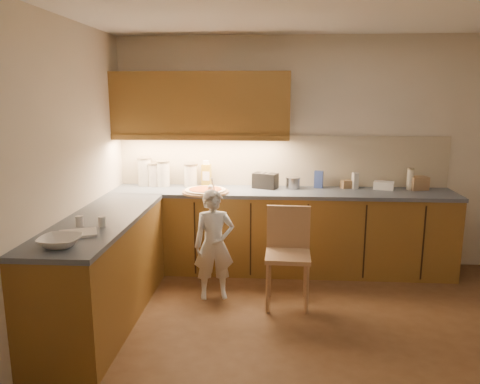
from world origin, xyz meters
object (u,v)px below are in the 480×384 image
Objects in this scene: pizza_on_board at (206,191)px; child at (214,245)px; toaster at (265,181)px; oil_jug at (206,175)px; wooden_chair at (288,248)px.

child is at bearing -74.87° from pizza_on_board.
child is 3.52× the size of toaster.
toaster is (0.63, 0.31, 0.06)m from pizza_on_board.
pizza_on_board is at bearing 92.35° from child.
pizza_on_board reaches higher than toaster.
child is at bearing -78.11° from oil_jug.
wooden_chair is at bearing -54.49° from toaster.
toaster reaches higher than wooden_chair.
toaster reaches higher than child.
toaster is at bearing 25.92° from pizza_on_board.
oil_jug reaches higher than child.
wooden_chair is (0.71, -0.05, -0.00)m from child.
pizza_on_board is at bearing -132.46° from toaster.
wooden_chair is (0.87, -0.64, -0.41)m from pizza_on_board.
oil_jug is 0.68m from toaster.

